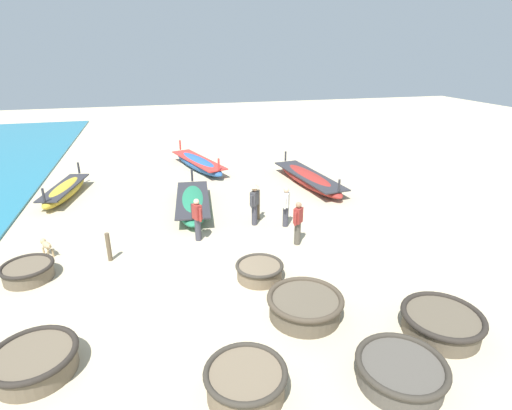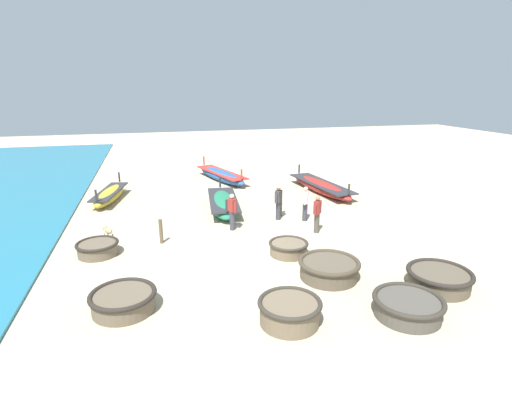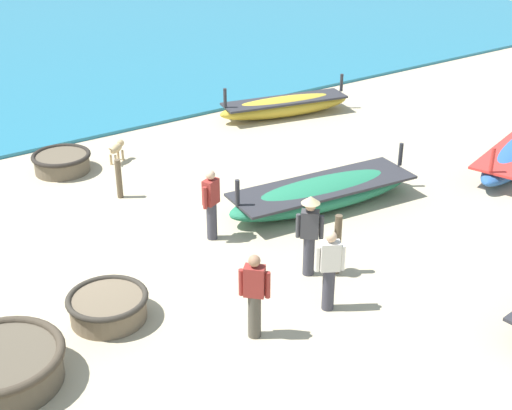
{
  "view_description": "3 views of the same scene",
  "coord_description": "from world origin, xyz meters",
  "px_view_note": "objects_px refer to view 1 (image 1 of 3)",
  "views": [
    {
      "loc": [
        -0.43,
        -9.98,
        6.4
      ],
      "look_at": [
        3.0,
        3.14,
        1.04
      ],
      "focal_mm": 28.0,
      "sensor_mm": 36.0,
      "label": 1
    },
    {
      "loc": [
        -2.21,
        -12.6,
        5.89
      ],
      "look_at": [
        1.84,
        2.91,
        1.02
      ],
      "focal_mm": 28.0,
      "sensor_mm": 36.0,
      "label": 2
    },
    {
      "loc": [
        12.2,
        -3.81,
        7.36
      ],
      "look_at": [
        1.71,
        3.43,
        1.01
      ],
      "focal_mm": 50.0,
      "sensor_mm": 36.0,
      "label": 3
    }
  ],
  "objects_px": {
    "long_boat_blue_hull": "(198,163)",
    "dog": "(46,245)",
    "coracle_beside_post": "(28,271)",
    "coracle_front_left": "(305,305)",
    "coracle_center": "(34,361)",
    "fisherman_crouching": "(298,222)",
    "long_boat_red_hull": "(193,203)",
    "fisherman_standing_left": "(197,218)",
    "coracle_front_right": "(442,322)",
    "mooring_post_inland": "(258,205)",
    "fisherman_hauling": "(254,202)",
    "fisherman_standing_right": "(286,206)",
    "mooring_post_mid_beach": "(109,247)",
    "coracle_weathered": "(401,371)",
    "coracle_upturned": "(246,381)",
    "long_boat_white_hull": "(309,179)",
    "long_boat_ochre_hull": "(65,191)",
    "coracle_tilted": "(259,270)"
  },
  "relations": [
    {
      "from": "coracle_tilted",
      "to": "mooring_post_inland",
      "type": "bearing_deg",
      "value": 75.67
    },
    {
      "from": "coracle_upturned",
      "to": "fisherman_hauling",
      "type": "bearing_deg",
      "value": 74.39
    },
    {
      "from": "fisherman_standing_right",
      "to": "mooring_post_mid_beach",
      "type": "distance_m",
      "value": 6.42
    },
    {
      "from": "long_boat_red_hull",
      "to": "coracle_front_right",
      "type": "bearing_deg",
      "value": -62.42
    },
    {
      "from": "coracle_front_right",
      "to": "coracle_tilted",
      "type": "relative_size",
      "value": 1.35
    },
    {
      "from": "coracle_front_right",
      "to": "long_boat_blue_hull",
      "type": "xyz_separation_m",
      "value": [
        -3.93,
        15.42,
        0.03
      ]
    },
    {
      "from": "fisherman_standing_right",
      "to": "fisherman_crouching",
      "type": "distance_m",
      "value": 1.53
    },
    {
      "from": "coracle_weathered",
      "to": "long_boat_ochre_hull",
      "type": "distance_m",
      "value": 15.96
    },
    {
      "from": "coracle_front_right",
      "to": "coracle_front_left",
      "type": "bearing_deg",
      "value": 153.92
    },
    {
      "from": "coracle_weathered",
      "to": "coracle_tilted",
      "type": "height_order",
      "value": "coracle_weathered"
    },
    {
      "from": "long_boat_ochre_hull",
      "to": "fisherman_hauling",
      "type": "relative_size",
      "value": 2.6
    },
    {
      "from": "long_boat_white_hull",
      "to": "long_boat_ochre_hull",
      "type": "distance_m",
      "value": 11.51
    },
    {
      "from": "coracle_upturned",
      "to": "fisherman_hauling",
      "type": "distance_m",
      "value": 8.2
    },
    {
      "from": "coracle_weathered",
      "to": "fisherman_standing_left",
      "type": "distance_m",
      "value": 8.23
    },
    {
      "from": "coracle_center",
      "to": "long_boat_blue_hull",
      "type": "bearing_deg",
      "value": 70.18
    },
    {
      "from": "coracle_beside_post",
      "to": "long_boat_blue_hull",
      "type": "distance_m",
      "value": 12.04
    },
    {
      "from": "mooring_post_mid_beach",
      "to": "long_boat_red_hull",
      "type": "bearing_deg",
      "value": 50.0
    },
    {
      "from": "fisherman_crouching",
      "to": "mooring_post_inland",
      "type": "relative_size",
      "value": 1.26
    },
    {
      "from": "long_boat_red_hull",
      "to": "fisherman_standing_left",
      "type": "height_order",
      "value": "fisherman_standing_left"
    },
    {
      "from": "coracle_center",
      "to": "fisherman_crouching",
      "type": "distance_m",
      "value": 8.51
    },
    {
      "from": "coracle_weathered",
      "to": "long_boat_ochre_hull",
      "type": "bearing_deg",
      "value": 122.39
    },
    {
      "from": "coracle_tilted",
      "to": "dog",
      "type": "height_order",
      "value": "dog"
    },
    {
      "from": "coracle_tilted",
      "to": "long_boat_ochre_hull",
      "type": "distance_m",
      "value": 11.22
    },
    {
      "from": "coracle_front_left",
      "to": "dog",
      "type": "xyz_separation_m",
      "value": [
        -7.05,
        5.15,
        0.04
      ]
    },
    {
      "from": "coracle_beside_post",
      "to": "mooring_post_mid_beach",
      "type": "xyz_separation_m",
      "value": [
        2.25,
        0.56,
        0.21
      ]
    },
    {
      "from": "fisherman_hauling",
      "to": "fisherman_crouching",
      "type": "xyz_separation_m",
      "value": [
        1.03,
        -1.97,
        -0.12
      ]
    },
    {
      "from": "long_boat_white_hull",
      "to": "long_boat_red_hull",
      "type": "distance_m",
      "value": 6.26
    },
    {
      "from": "coracle_weathered",
      "to": "coracle_upturned",
      "type": "relative_size",
      "value": 1.13
    },
    {
      "from": "coracle_front_right",
      "to": "mooring_post_mid_beach",
      "type": "xyz_separation_m",
      "value": [
        -7.95,
        5.71,
        0.17
      ]
    },
    {
      "from": "coracle_front_right",
      "to": "fisherman_hauling",
      "type": "distance_m",
      "value": 7.78
    },
    {
      "from": "coracle_weathered",
      "to": "mooring_post_mid_beach",
      "type": "distance_m",
      "value": 9.17
    },
    {
      "from": "coracle_front_right",
      "to": "long_boat_ochre_hull",
      "type": "height_order",
      "value": "long_boat_ochre_hull"
    },
    {
      "from": "fisherman_standing_right",
      "to": "coracle_front_right",
      "type": "bearing_deg",
      "value": -76.46
    },
    {
      "from": "coracle_front_right",
      "to": "long_boat_red_hull",
      "type": "xyz_separation_m",
      "value": [
        -4.89,
        9.36,
        0.02
      ]
    },
    {
      "from": "coracle_front_right",
      "to": "fisherman_standing_left",
      "type": "xyz_separation_m",
      "value": [
        -5.02,
        6.46,
        0.53
      ]
    },
    {
      "from": "long_boat_red_hull",
      "to": "coracle_beside_post",
      "type": "bearing_deg",
      "value": -141.57
    },
    {
      "from": "long_boat_blue_hull",
      "to": "dog",
      "type": "relative_size",
      "value": 9.41
    },
    {
      "from": "coracle_front_left",
      "to": "long_boat_red_hull",
      "type": "bearing_deg",
      "value": 103.92
    },
    {
      "from": "coracle_upturned",
      "to": "fisherman_standing_left",
      "type": "xyz_separation_m",
      "value": [
        -0.07,
        7.09,
        0.49
      ]
    },
    {
      "from": "fisherman_standing_right",
      "to": "mooring_post_inland",
      "type": "xyz_separation_m",
      "value": [
        -0.84,
        0.91,
        -0.21
      ]
    },
    {
      "from": "coracle_weathered",
      "to": "fisherman_hauling",
      "type": "height_order",
      "value": "fisherman_hauling"
    },
    {
      "from": "long_boat_blue_hull",
      "to": "mooring_post_inland",
      "type": "relative_size",
      "value": 4.45
    },
    {
      "from": "coracle_center",
      "to": "fisherman_standing_left",
      "type": "bearing_deg",
      "value": 52.86
    },
    {
      "from": "coracle_front_right",
      "to": "dog",
      "type": "xyz_separation_m",
      "value": [
        -9.98,
        6.58,
        0.06
      ]
    },
    {
      "from": "long_boat_red_hull",
      "to": "fisherman_standing_left",
      "type": "xyz_separation_m",
      "value": [
        -0.13,
        -2.9,
        0.51
      ]
    },
    {
      "from": "long_boat_blue_hull",
      "to": "fisherman_standing_left",
      "type": "height_order",
      "value": "fisherman_standing_left"
    },
    {
      "from": "coracle_center",
      "to": "mooring_post_mid_beach",
      "type": "bearing_deg",
      "value": 76.12
    },
    {
      "from": "long_boat_ochre_hull",
      "to": "fisherman_standing_left",
      "type": "distance_m",
      "value": 8.0
    },
    {
      "from": "coracle_beside_post",
      "to": "long_boat_blue_hull",
      "type": "xyz_separation_m",
      "value": [
        6.27,
        10.28,
        0.07
      ]
    },
    {
      "from": "long_boat_red_hull",
      "to": "long_boat_ochre_hull",
      "type": "xyz_separation_m",
      "value": [
        -5.5,
        3.01,
        -0.0
      ]
    }
  ]
}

